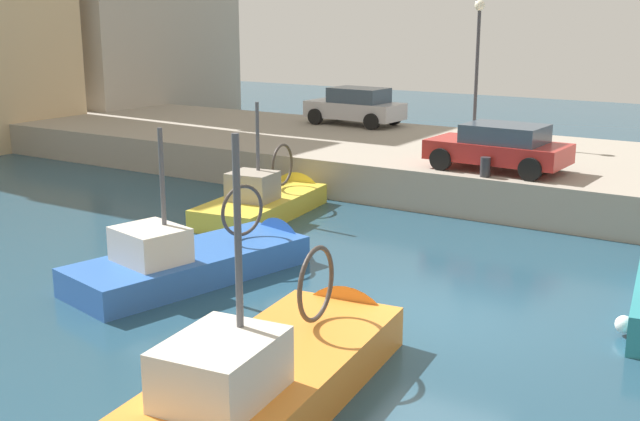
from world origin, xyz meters
name	(u,v)px	position (x,y,z in m)	size (l,w,h in m)	color
water_surface	(439,314)	(0.00, 0.00, 0.00)	(80.00, 80.00, 0.00)	navy
quay_wall	(595,180)	(11.50, 0.00, 0.60)	(9.00, 56.00, 1.20)	#9E9384
fishing_boat_yellow	(269,209)	(4.68, 7.45, 0.10)	(5.60, 2.54, 4.13)	gold
fishing_boat_blue	(206,270)	(-0.56, 5.36, 0.10)	(6.38, 3.19, 4.24)	#2D60B7
fishing_boat_orange	(280,386)	(-4.31, 0.68, 0.12)	(6.80, 2.79, 5.07)	orange
parked_car_red	(500,147)	(8.45, 2.01, 1.89)	(2.18, 3.98, 1.34)	red
parked_car_silver	(356,106)	(14.49, 10.28, 1.96)	(2.07, 4.01, 1.50)	#B7B7BC
mooring_bollard_mid	(485,167)	(7.35, 2.00, 1.48)	(0.28, 0.28, 0.55)	#2D2D33
quay_streetlamp	(478,47)	(13.00, 4.61, 4.45)	(0.36, 0.36, 4.83)	#38383D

